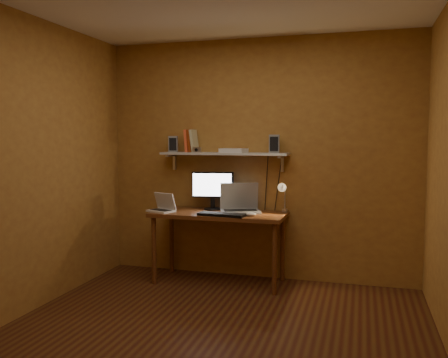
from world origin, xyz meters
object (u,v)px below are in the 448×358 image
(keyboard, at_px, (222,215))
(desk, at_px, (219,220))
(netbook, at_px, (163,206))
(speaker_right, at_px, (274,144))
(wall_shelf, at_px, (224,154))
(speaker_left, at_px, (173,144))
(monitor, at_px, (213,188))
(laptop, at_px, (240,204))
(router, at_px, (234,150))
(shelf_camera, at_px, (197,150))
(mouse, at_px, (251,214))
(desk_lamp, at_px, (283,193))

(keyboard, bearing_deg, desk, 120.17)
(netbook, xyz_separation_m, speaker_right, (1.14, 0.30, 0.67))
(wall_shelf, distance_m, keyboard, 0.72)
(desk, height_order, speaker_left, speaker_left)
(wall_shelf, height_order, monitor, wall_shelf)
(laptop, height_order, speaker_right, speaker_right)
(speaker_left, height_order, router, speaker_left)
(shelf_camera, bearing_deg, router, 9.20)
(desk, xyz_separation_m, speaker_left, (-0.58, 0.18, 0.80))
(netbook, distance_m, shelf_camera, 0.71)
(wall_shelf, distance_m, mouse, 0.77)
(monitor, bearing_deg, shelf_camera, -177.57)
(keyboard, bearing_deg, speaker_left, 156.53)
(shelf_camera, bearing_deg, desk_lamp, -0.81)
(shelf_camera, height_order, router, shelf_camera)
(wall_shelf, relative_size, shelf_camera, 14.72)
(laptop, xyz_separation_m, router, (-0.09, 0.08, 0.57))
(keyboard, bearing_deg, wall_shelf, 108.82)
(monitor, relative_size, keyboard, 0.95)
(keyboard, distance_m, speaker_left, 1.04)
(router, bearing_deg, speaker_right, -2.62)
(keyboard, relative_size, mouse, 4.60)
(netbook, relative_size, mouse, 3.06)
(monitor, xyz_separation_m, router, (0.23, 0.03, 0.41))
(keyboard, xyz_separation_m, speaker_right, (0.46, 0.39, 0.71))
(desk, xyz_separation_m, monitor, (-0.12, 0.18, 0.32))
(speaker_left, bearing_deg, monitor, -16.75)
(monitor, height_order, speaker_left, speaker_left)
(desk, relative_size, desk_lamp, 3.73)
(wall_shelf, xyz_separation_m, netbook, (-0.59, -0.31, -0.55))
(monitor, bearing_deg, speaker_left, 170.43)
(monitor, xyz_separation_m, desk_lamp, (0.78, -0.05, -0.02))
(desk_lamp, xyz_separation_m, shelf_camera, (-0.95, 0.01, 0.44))
(router, bearing_deg, shelf_camera, -170.80)
(desk_lamp, xyz_separation_m, router, (-0.56, 0.08, 0.44))
(laptop, relative_size, desk_lamp, 1.29)
(speaker_left, bearing_deg, laptop, -20.48)
(desk, height_order, desk_lamp, desk_lamp)
(speaker_left, height_order, shelf_camera, speaker_left)
(wall_shelf, relative_size, desk_lamp, 3.73)
(laptop, bearing_deg, desk, -167.99)
(speaker_right, bearing_deg, desk, -168.65)
(keyboard, relative_size, desk_lamp, 1.28)
(wall_shelf, bearing_deg, speaker_left, -178.19)
(router, bearing_deg, speaker_left, -177.64)
(wall_shelf, bearing_deg, desk, -90.00)
(monitor, relative_size, mouse, 4.38)
(shelf_camera, bearing_deg, wall_shelf, 10.53)
(netbook, bearing_deg, laptop, 37.90)
(keyboard, relative_size, speaker_left, 2.70)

